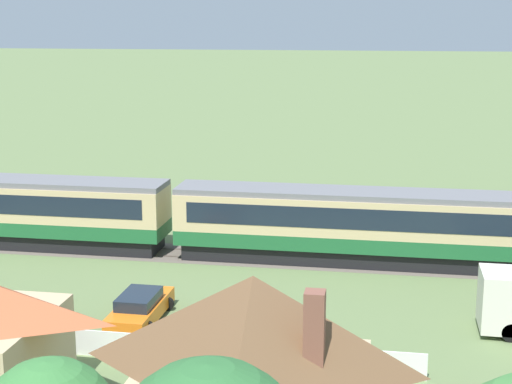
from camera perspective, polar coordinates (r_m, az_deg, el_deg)
ground_plane at (r=43.15m, az=3.58°, el=-4.96°), size 600.00×600.00×0.00m
passenger_train at (r=42.38m, az=7.76°, el=-2.26°), size 61.30×3.04×3.98m
railway_track at (r=44.44m, az=-5.31°, el=-4.46°), size 113.73×3.60×0.04m
cottage_brown_roof at (r=23.32m, az=-0.19°, el=-12.60°), size 7.16×5.40×5.79m
parked_car_orange at (r=34.81m, az=-8.43°, el=-8.32°), size 2.17×4.71×1.31m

